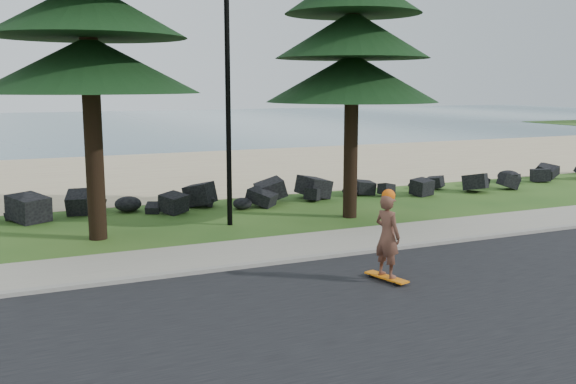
# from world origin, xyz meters

# --- Properties ---
(ground) EXTENTS (160.00, 160.00, 0.00)m
(ground) POSITION_xyz_m (0.00, 0.00, 0.00)
(ground) COLOR #204515
(ground) RESTS_ON ground
(road) EXTENTS (160.00, 7.00, 0.02)m
(road) POSITION_xyz_m (0.00, -4.50, 0.01)
(road) COLOR black
(road) RESTS_ON ground
(kerb) EXTENTS (160.00, 0.20, 0.10)m
(kerb) POSITION_xyz_m (0.00, -0.90, 0.05)
(kerb) COLOR gray
(kerb) RESTS_ON ground
(sidewalk) EXTENTS (160.00, 2.00, 0.08)m
(sidewalk) POSITION_xyz_m (0.00, 0.20, 0.04)
(sidewalk) COLOR gray
(sidewalk) RESTS_ON ground
(beach_sand) EXTENTS (160.00, 15.00, 0.01)m
(beach_sand) POSITION_xyz_m (0.00, 14.50, 0.01)
(beach_sand) COLOR tan
(beach_sand) RESTS_ON ground
(ocean) EXTENTS (160.00, 58.00, 0.01)m
(ocean) POSITION_xyz_m (0.00, 51.00, 0.00)
(ocean) COLOR #385E6C
(ocean) RESTS_ON ground
(seawall_boulders) EXTENTS (60.00, 2.40, 1.10)m
(seawall_boulders) POSITION_xyz_m (0.00, 5.60, 0.00)
(seawall_boulders) COLOR black
(seawall_boulders) RESTS_ON ground
(lamp_post) EXTENTS (0.25, 0.14, 8.14)m
(lamp_post) POSITION_xyz_m (0.00, 3.20, 4.13)
(lamp_post) COLOR black
(lamp_post) RESTS_ON ground
(skateboarder) EXTENTS (0.52, 1.00, 1.81)m
(skateboarder) POSITION_xyz_m (1.14, -2.88, 0.91)
(skateboarder) COLOR orange
(skateboarder) RESTS_ON ground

